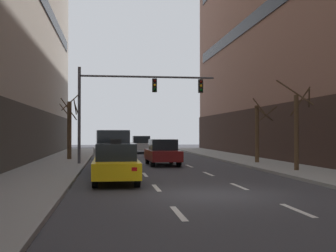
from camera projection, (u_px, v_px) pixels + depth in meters
ground_plane at (211, 195)px, 13.87m from camera, size 120.00×120.00×0.00m
sidewalk_left at (3, 197)px, 13.01m from camera, size 3.51×80.00×0.14m
lane_stripe_l1_s3 at (178, 213)px, 10.69m from camera, size 0.16×2.00×0.01m
lane_stripe_l1_s4 at (156, 188)px, 15.64m from camera, size 0.16×2.00×0.01m
lane_stripe_l1_s5 at (145, 175)px, 20.60m from camera, size 0.16×2.00×0.01m
lane_stripe_l1_s6 at (138, 167)px, 25.55m from camera, size 0.16×2.00×0.01m
lane_stripe_l1_s7 at (133, 161)px, 30.50m from camera, size 0.16×2.00×0.01m
lane_stripe_l1_s8 at (130, 157)px, 35.46m from camera, size 0.16×2.00×0.01m
lane_stripe_l1_s9 at (127, 154)px, 40.41m from camera, size 0.16×2.00×0.01m
lane_stripe_l1_s10 at (125, 152)px, 45.36m from camera, size 0.16×2.00×0.01m
lane_stripe_l2_s3 at (297, 210)px, 11.10m from camera, size 0.16×2.00×0.01m
lane_stripe_l2_s4 at (239, 186)px, 16.06m from camera, size 0.16×2.00×0.01m
lane_stripe_l2_s5 at (208, 174)px, 21.01m from camera, size 0.16×2.00×0.01m
lane_stripe_l2_s6 at (189, 166)px, 25.96m from camera, size 0.16×2.00×0.01m
lane_stripe_l2_s7 at (176, 161)px, 30.92m from camera, size 0.16×2.00×0.01m
lane_stripe_l2_s8 at (167, 157)px, 35.87m from camera, size 0.16×2.00×0.01m
lane_stripe_l2_s9 at (160, 154)px, 40.83m from camera, size 0.16×2.00×0.01m
lane_stripe_l2_s10 at (154, 152)px, 45.78m from camera, size 0.16×2.00×0.01m
taxi_driving_0 at (116, 164)px, 16.95m from camera, size 1.77×4.19×1.74m
car_driving_1 at (112, 151)px, 22.26m from camera, size 2.03×4.45×2.12m
car_driving_2 at (163, 152)px, 26.60m from camera, size 1.90×4.31×1.60m
car_driving_3 at (141, 145)px, 43.27m from camera, size 1.90×4.51×1.69m
taxi_driving_4 at (112, 148)px, 33.26m from camera, size 1.95×4.50×1.86m
traffic_signal_0 at (129, 95)px, 26.67m from camera, size 8.41×0.35×5.84m
street_tree_0 at (258, 132)px, 27.37m from camera, size 1.69×2.12×3.99m
street_tree_1 at (297, 128)px, 21.61m from camera, size 2.06×1.97×4.44m
street_tree_2 at (69, 128)px, 30.86m from camera, size 1.43×1.38×4.65m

